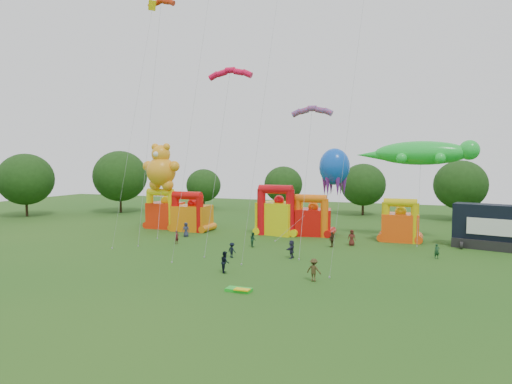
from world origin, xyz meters
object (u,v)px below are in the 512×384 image
(stage_trailer, at_px, (492,227))
(octopus_kite, at_px, (313,203))
(bouncy_castle_2, at_px, (278,215))
(spectator_4, at_px, (332,240))
(bouncy_castle_0, at_px, (165,213))
(teddy_bear_kite, at_px, (160,194))
(spectator_0, at_px, (186,230))
(gecko_kite, at_px, (421,158))

(stage_trailer, xyz_separation_m, octopus_kite, (-21.42, 1.68, 1.97))
(bouncy_castle_2, height_order, spectator_4, bouncy_castle_2)
(bouncy_castle_0, distance_m, stage_trailer, 44.06)
(bouncy_castle_2, relative_size, octopus_kite, 0.58)
(teddy_bear_kite, height_order, spectator_4, teddy_bear_kite)
(octopus_kite, distance_m, spectator_0, 17.45)
(stage_trailer, bearing_deg, bouncy_castle_0, 178.97)
(teddy_bear_kite, relative_size, spectator_4, 7.08)
(gecko_kite, relative_size, octopus_kite, 1.24)
(bouncy_castle_2, relative_size, teddy_bear_kite, 0.54)
(bouncy_castle_2, xyz_separation_m, stage_trailer, (26.22, -1.27, -0.12))
(teddy_bear_kite, bearing_deg, gecko_kite, 10.27)
(bouncy_castle_0, height_order, spectator_0, bouncy_castle_0)
(stage_trailer, height_order, spectator_4, stage_trailer)
(teddy_bear_kite, distance_m, gecko_kite, 35.35)
(octopus_kite, relative_size, spectator_0, 6.18)
(stage_trailer, distance_m, gecko_kite, 11.71)
(bouncy_castle_0, distance_m, teddy_bear_kite, 5.27)
(spectator_4, bearing_deg, gecko_kite, 160.03)
(gecko_kite, xyz_separation_m, octopus_kite, (-13.50, -1.50, -6.06))
(stage_trailer, bearing_deg, teddy_bear_kite, -175.87)
(bouncy_castle_2, xyz_separation_m, spectator_0, (-10.89, -6.41, -1.65))
(spectator_4, bearing_deg, octopus_kite, -123.36)
(bouncy_castle_2, relative_size, stage_trailer, 0.81)
(bouncy_castle_0, distance_m, gecko_kite, 37.12)
(gecko_kite, bearing_deg, octopus_kite, -173.66)
(spectator_4, bearing_deg, bouncy_castle_2, -100.08)
(bouncy_castle_2, xyz_separation_m, teddy_bear_kite, (-16.13, -4.33, 2.85))
(spectator_0, xyz_separation_m, spectator_4, (19.68, -0.37, -0.07))
(stage_trailer, distance_m, spectator_4, 18.34)
(bouncy_castle_0, height_order, gecko_kite, gecko_kite)
(stage_trailer, xyz_separation_m, spectator_0, (-37.10, -5.14, -1.52))
(bouncy_castle_0, xyz_separation_m, teddy_bear_kite, (1.70, -3.85, 3.16))
(bouncy_castle_2, distance_m, spectator_4, 11.24)
(bouncy_castle_0, distance_m, spectator_0, 9.24)
(stage_trailer, bearing_deg, bouncy_castle_2, 177.23)
(octopus_kite, bearing_deg, spectator_0, -156.49)
(stage_trailer, bearing_deg, gecko_kite, 158.15)
(octopus_kite, relative_size, spectator_4, 6.64)
(bouncy_castle_0, xyz_separation_m, spectator_4, (26.63, -6.31, -1.40))
(octopus_kite, bearing_deg, teddy_bear_kite, -167.25)
(spectator_0, distance_m, spectator_4, 19.69)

